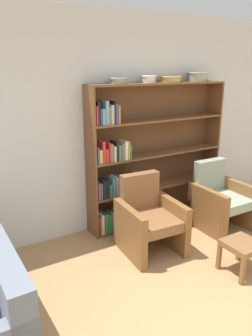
# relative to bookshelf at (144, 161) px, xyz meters

# --- Properties ---
(wall_back) EXTENTS (12.00, 0.06, 2.75)m
(wall_back) POSITION_rel_bookshelf_xyz_m (-0.38, 0.17, 0.50)
(wall_back) COLOR silver
(wall_back) RESTS_ON ground
(bookshelf) EXTENTS (2.02, 0.30, 1.89)m
(bookshelf) POSITION_rel_bookshelf_xyz_m (0.00, 0.00, 0.00)
(bookshelf) COLOR brown
(bookshelf) RESTS_ON ground
(bowl_slate) EXTENTS (0.20, 0.20, 0.07)m
(bowl_slate) POSITION_rel_bookshelf_xyz_m (-0.41, -0.02, 1.06)
(bowl_slate) COLOR gray
(bowl_slate) RESTS_ON bookshelf
(bowl_terracotta) EXTENTS (0.19, 0.19, 0.09)m
(bowl_terracotta) POSITION_rel_bookshelf_xyz_m (0.03, -0.02, 1.07)
(bowl_terracotta) COLOR silver
(bowl_terracotta) RESTS_ON bookshelf
(bowl_copper) EXTENTS (0.28, 0.28, 0.08)m
(bowl_copper) POSITION_rel_bookshelf_xyz_m (0.38, -0.02, 1.06)
(bowl_copper) COLOR tan
(bowl_copper) RESTS_ON bookshelf
(bowl_cream) EXTENTS (0.27, 0.27, 0.12)m
(bowl_cream) POSITION_rel_bookshelf_xyz_m (0.83, -0.02, 1.08)
(bowl_cream) COLOR gray
(bowl_cream) RESTS_ON bookshelf
(armchair_leather) EXTENTS (0.68, 0.72, 0.88)m
(armchair_leather) POSITION_rel_bookshelf_xyz_m (-0.37, -0.66, -0.49)
(armchair_leather) COLOR brown
(armchair_leather) RESTS_ON ground
(armchair_cushioned) EXTENTS (0.65, 0.69, 0.88)m
(armchair_cushioned) POSITION_rel_bookshelf_xyz_m (0.79, -0.66, -0.49)
(armchair_cushioned) COLOR brown
(armchair_cushioned) RESTS_ON ground
(footstool) EXTENTS (0.35, 0.35, 0.35)m
(footstool) POSITION_rel_bookshelf_xyz_m (0.20, -1.54, -0.59)
(footstool) COLOR brown
(footstool) RESTS_ON ground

